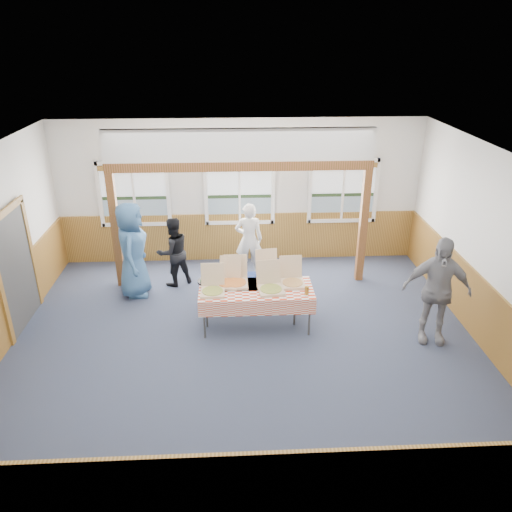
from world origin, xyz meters
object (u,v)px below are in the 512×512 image
at_px(table_left, 250,284).
at_px(woman_white, 249,240).
at_px(man_blue, 132,250).
at_px(woman_black, 173,252).
at_px(person_grey, 436,290).
at_px(table_right, 256,291).

height_order(table_left, woman_white, woman_white).
xyz_separation_m(woman_white, man_blue, (-2.30, -0.79, 0.16)).
xyz_separation_m(woman_black, person_grey, (4.56, -2.29, 0.21)).
bearing_deg(person_grey, woman_white, 149.79).
bearing_deg(man_blue, person_grey, -109.68).
bearing_deg(table_right, man_blue, 145.98).
relative_size(table_right, woman_white, 1.27).
height_order(table_left, person_grey, person_grey).
xyz_separation_m(woman_white, person_grey, (3.00, -2.69, 0.14)).
distance_m(man_blue, person_grey, 5.63).
bearing_deg(woman_white, woman_black, 13.15).
bearing_deg(table_left, table_right, -55.26).
xyz_separation_m(table_left, person_grey, (3.05, -0.87, 0.25)).
height_order(woman_black, person_grey, person_grey).
bearing_deg(table_left, man_blue, 172.62).
height_order(woman_white, person_grey, person_grey).
relative_size(table_left, woman_white, 1.18).
relative_size(table_left, person_grey, 1.00).
height_order(table_left, woman_black, woman_black).
bearing_deg(table_right, woman_black, 128.65).
bearing_deg(person_grey, table_right, -179.18).
distance_m(table_right, woman_black, 2.36).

